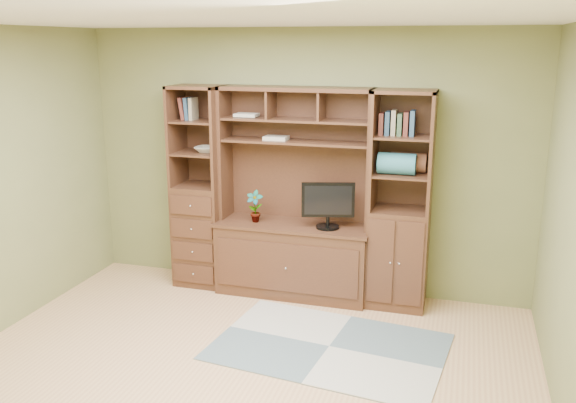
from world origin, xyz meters
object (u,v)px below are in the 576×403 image
(center_hutch, at_px, (293,195))
(right_tower, at_px, (400,201))
(left_tower, at_px, (200,187))
(monitor, at_px, (328,197))

(center_hutch, xyz_separation_m, right_tower, (1.02, 0.04, 0.00))
(center_hutch, relative_size, left_tower, 1.00)
(center_hutch, height_order, left_tower, same)
(left_tower, distance_m, right_tower, 2.02)
(center_hutch, distance_m, right_tower, 1.03)
(right_tower, relative_size, monitor, 3.33)
(right_tower, bearing_deg, center_hutch, -177.77)
(center_hutch, bearing_deg, left_tower, 177.71)
(right_tower, bearing_deg, left_tower, 180.00)
(center_hutch, height_order, monitor, center_hutch)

